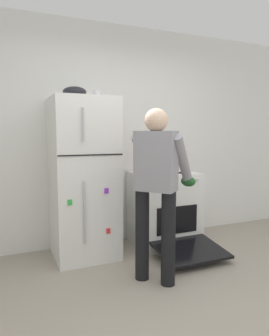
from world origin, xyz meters
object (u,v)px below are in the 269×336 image
object	(u,v)px
stove_range	(165,209)
mixing_bowl	(75,92)
pepper_mill	(177,163)
person_cook	(157,180)
coffee_mug	(97,95)
red_pot	(155,167)
refrigerator	(83,178)

from	to	relation	value
stove_range	mixing_bowl	world-z (taller)	mixing_bowl
stove_range	pepper_mill	xyz separation A→B (m)	(0.30, 0.22, 0.55)
person_cook	pepper_mill	bearing A→B (deg)	51.40
coffee_mug	mixing_bowl	distance (m)	0.27
stove_range	person_cook	xyz separation A→B (m)	(-0.56, -0.85, 0.51)
red_pot	refrigerator	bearing A→B (deg)	176.70
person_cook	pepper_mill	world-z (taller)	person_cook
refrigerator	mixing_bowl	distance (m)	0.94
coffee_mug	stove_range	bearing A→B (deg)	-4.62
pepper_mill	coffee_mug	bearing A→B (deg)	-172.49
mixing_bowl	stove_range	bearing A→B (deg)	-0.93
person_cook	red_pot	bearing A→B (deg)	64.29
stove_range	mixing_bowl	xyz separation A→B (m)	(-1.10, 0.02, 1.38)
person_cook	stove_range	bearing A→B (deg)	56.95
refrigerator	red_pot	xyz separation A→B (m)	(0.86, -0.05, 0.09)
red_pot	pepper_mill	world-z (taller)	pepper_mill
refrigerator	coffee_mug	bearing A→B (deg)	15.40
refrigerator	coffee_mug	distance (m)	0.95
stove_range	coffee_mug	size ratio (longest dim) A/B	10.82
person_cook	mixing_bowl	size ratio (longest dim) A/B	6.35
red_pot	coffee_mug	bearing A→B (deg)	171.61
coffee_mug	pepper_mill	world-z (taller)	coffee_mug
stove_range	red_pot	world-z (taller)	red_pot
stove_range	person_cook	size ratio (longest dim) A/B	0.76
person_cook	coffee_mug	distance (m)	1.29
stove_range	person_cook	world-z (taller)	person_cook
person_cook	coffee_mug	xyz separation A→B (m)	(-0.28, 0.92, 0.86)
refrigerator	pepper_mill	xyz separation A→B (m)	(1.32, 0.20, 0.11)
person_cook	mixing_bowl	bearing A→B (deg)	122.03
coffee_mug	refrigerator	bearing A→B (deg)	-164.60
pepper_mill	mixing_bowl	bearing A→B (deg)	-171.88
refrigerator	red_pot	size ratio (longest dim) A/B	5.46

